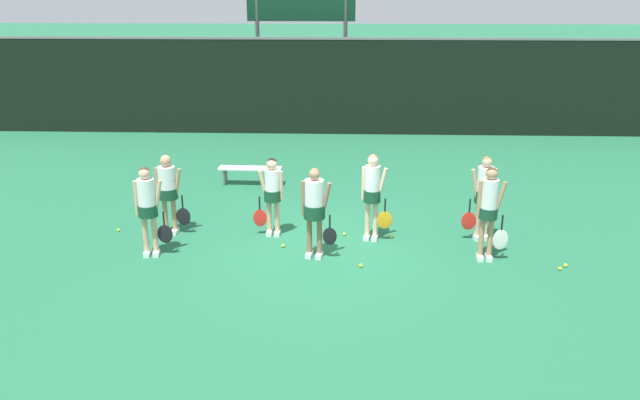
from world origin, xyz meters
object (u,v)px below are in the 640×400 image
(player_5, at_px, (373,190))
(bench_courtside, at_px, (250,170))
(tennis_ball_5, at_px, (560,269))
(tennis_ball_6, at_px, (361,266))
(player_1, at_px, (315,205))
(player_2, at_px, (489,206))
(player_0, at_px, (148,204))
(tennis_ball_2, at_px, (118,230))
(player_6, at_px, (484,191))
(tennis_ball_3, at_px, (391,236))
(scoreboard, at_px, (301,16))
(player_3, at_px, (168,188))
(player_4, at_px, (272,190))
(tennis_ball_0, at_px, (283,246))
(tennis_ball_4, at_px, (344,234))
(tennis_ball_1, at_px, (566,265))

(player_5, bearing_deg, bench_courtside, 140.27)
(tennis_ball_5, xyz_separation_m, tennis_ball_6, (-3.59, -0.01, -0.00))
(player_1, distance_m, player_2, 3.19)
(player_5, bearing_deg, player_0, -157.48)
(player_5, height_order, tennis_ball_5, player_5)
(player_0, relative_size, tennis_ball_2, 27.18)
(player_2, distance_m, tennis_ball_5, 1.68)
(player_6, height_order, tennis_ball_3, player_6)
(bench_courtside, xyz_separation_m, player_6, (5.17, -3.39, 0.62))
(scoreboard, relative_size, player_6, 2.82)
(player_3, height_order, player_4, player_3)
(player_2, relative_size, player_3, 1.08)
(player_0, height_order, tennis_ball_0, player_0)
(scoreboard, xyz_separation_m, bench_courtside, (-0.86, -7.37, -3.42))
(player_6, bearing_deg, bench_courtside, 138.43)
(player_0, bearing_deg, player_6, 1.50)
(player_6, relative_size, tennis_ball_4, 26.10)
(bench_courtside, distance_m, player_4, 3.51)
(tennis_ball_5, bearing_deg, tennis_ball_2, 169.87)
(bench_courtside, distance_m, tennis_ball_3, 4.82)
(player_2, bearing_deg, tennis_ball_0, 177.75)
(player_4, distance_m, player_6, 4.22)
(player_1, relative_size, tennis_ball_6, 24.79)
(player_5, height_order, tennis_ball_2, player_5)
(bench_courtside, distance_m, tennis_ball_4, 4.14)
(player_0, relative_size, tennis_ball_4, 26.36)
(player_4, bearing_deg, tennis_ball_6, -37.99)
(player_0, height_order, tennis_ball_6, player_0)
(tennis_ball_4, bearing_deg, player_3, 179.51)
(player_3, height_order, tennis_ball_2, player_3)
(player_6, bearing_deg, player_3, 171.01)
(tennis_ball_2, bearing_deg, tennis_ball_6, -17.12)
(player_5, distance_m, tennis_ball_5, 3.74)
(player_0, relative_size, player_4, 1.07)
(bench_courtside, height_order, tennis_ball_1, bench_courtside)
(player_1, xyz_separation_m, player_4, (-0.91, 1.07, -0.08))
(player_0, bearing_deg, player_3, 78.59)
(player_6, relative_size, tennis_ball_3, 24.34)
(tennis_ball_5, bearing_deg, player_4, 164.32)
(player_2, bearing_deg, tennis_ball_3, 154.18)
(player_1, distance_m, tennis_ball_4, 1.56)
(player_3, distance_m, tennis_ball_2, 1.48)
(player_6, height_order, tennis_ball_0, player_6)
(tennis_ball_3, bearing_deg, tennis_ball_6, -114.68)
(tennis_ball_1, bearing_deg, player_3, 169.81)
(player_0, xyz_separation_m, tennis_ball_1, (7.71, -0.26, -0.99))
(player_2, bearing_deg, tennis_ball_5, -15.58)
(player_3, relative_size, player_4, 1.02)
(player_0, distance_m, tennis_ball_5, 7.64)
(tennis_ball_3, relative_size, tennis_ball_4, 1.07)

